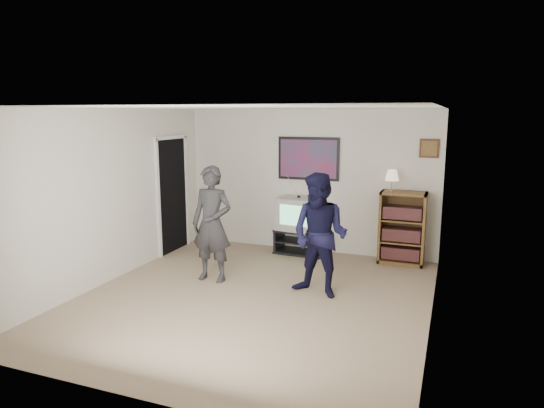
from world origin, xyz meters
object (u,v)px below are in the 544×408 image
Objects in this scene: person_tall at (212,224)px; person_short at (320,235)px; media_stand at (300,241)px; bookshelf at (402,228)px; crt_television at (299,213)px.

person_tall reaches higher than person_short.
bookshelf is at bearing 4.20° from media_stand.
media_stand is 1.33× the size of crt_television.
bookshelf is (1.72, 0.05, 0.38)m from media_stand.
bookshelf is 3.12m from person_tall.
person_tall is at bearing -143.96° from bookshelf.
crt_television is 1.76m from bookshelf.
crt_television is at bearing 67.59° from person_tall.
person_tall reaches higher than media_stand.
bookshelf is 2.07m from person_short.
person_short is (0.87, -1.81, 0.12)m from crt_television.
crt_television is at bearing -177.47° from media_stand.
media_stand is at bearing 8.91° from crt_television.
bookshelf is at bearing 10.54° from crt_television.
person_short is (-0.88, -1.86, 0.24)m from bookshelf.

